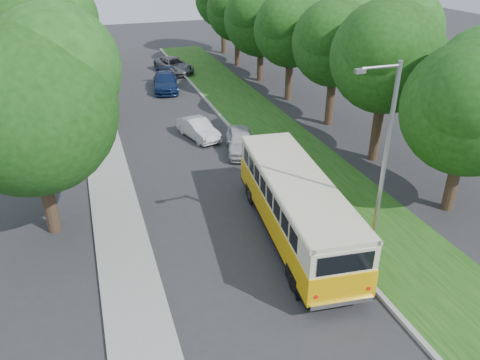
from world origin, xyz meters
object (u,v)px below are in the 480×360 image
object	(u,v)px
car_silver	(241,141)
car_white	(198,129)
lamppost_near	(382,164)
lamppost_far	(92,68)
vintage_bus	(296,208)
car_grey	(174,65)
car_blue	(165,82)

from	to	relation	value
car_silver	car_white	bearing A→B (deg)	136.18
car_silver	lamppost_near	bearing A→B (deg)	-70.27
lamppost_far	vintage_bus	xyz separation A→B (m)	(6.95, -15.85, -2.65)
lamppost_far	vintage_bus	bearing A→B (deg)	-66.32
lamppost_far	car_white	xyz separation A→B (m)	(5.85, -3.60, -3.50)
car_white	car_grey	size ratio (longest dim) A/B	0.74
vintage_bus	car_white	bearing A→B (deg)	101.22
vintage_bus	car_silver	distance (m)	9.37
car_blue	car_white	bearing A→B (deg)	-81.34
car_white	car_blue	bearing A→B (deg)	74.42
vintage_bus	car_white	xyz separation A→B (m)	(-1.11, 12.25, -0.85)
car_blue	lamppost_near	bearing A→B (deg)	-74.64
car_silver	car_white	xyz separation A→B (m)	(-1.85, 2.94, -0.07)
car_blue	car_silver	bearing A→B (deg)	-73.92
lamppost_far	car_white	bearing A→B (deg)	-31.65
vintage_bus	car_blue	xyz separation A→B (m)	(-1.09, 23.56, -0.75)
car_blue	car_grey	xyz separation A→B (m)	(1.84, 5.40, -0.01)
lamppost_near	car_white	xyz separation A→B (m)	(-3.06, 14.90, -3.75)
car_white	lamppost_near	bearing A→B (deg)	-93.90
vintage_bus	car_white	distance (m)	12.33
vintage_bus	car_blue	size ratio (longest dim) A/B	2.00
car_grey	lamppost_far	bearing A→B (deg)	-133.90
lamppost_far	car_white	distance (m)	7.71
vintage_bus	car_grey	size ratio (longest dim) A/B	1.94
car_grey	car_white	bearing A→B (deg)	-109.79
lamppost_near	vintage_bus	bearing A→B (deg)	126.39
car_grey	car_silver	bearing A→B (deg)	-103.47
lamppost_near	car_grey	distance (m)	31.84
car_white	car_silver	bearing A→B (deg)	-73.29
car_blue	car_grey	world-z (taller)	car_blue
car_silver	car_grey	distance (m)	19.65
car_grey	lamppost_near	bearing A→B (deg)	-101.28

